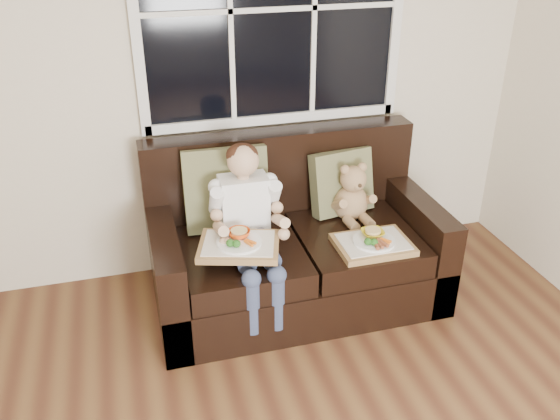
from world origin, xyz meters
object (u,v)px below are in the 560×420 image
object	(u,v)px
child	(248,215)
teddy_bear	(352,196)
tray_left	(239,244)
tray_right	(373,243)
loveseat	(293,249)

from	to	relation	value
child	teddy_bear	xyz separation A→B (m)	(0.69, 0.16, -0.05)
tray_left	tray_right	world-z (taller)	tray_left
loveseat	child	world-z (taller)	child
child	tray_left	xyz separation A→B (m)	(-0.09, -0.17, -0.08)
child	teddy_bear	bearing A→B (deg)	12.93
child	tray_right	bearing A→B (deg)	-16.64
child	tray_left	size ratio (longest dim) A/B	1.79
loveseat	teddy_bear	bearing A→B (deg)	5.45
tray_left	tray_right	distance (m)	0.77
loveseat	tray_left	bearing A→B (deg)	-143.59
tray_right	child	bearing A→B (deg)	163.51
teddy_bear	child	bearing A→B (deg)	-170.91
child	tray_right	size ratio (longest dim) A/B	2.12
loveseat	teddy_bear	world-z (taller)	loveseat
loveseat	tray_right	distance (m)	0.52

